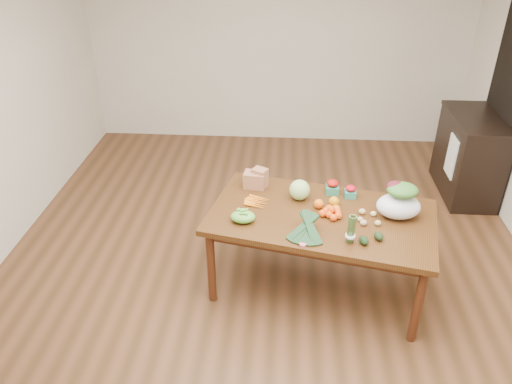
# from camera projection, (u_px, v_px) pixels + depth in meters

# --- Properties ---
(floor) EXTENTS (6.00, 6.00, 0.00)m
(floor) POSITION_uv_depth(u_px,v_px,m) (265.00, 270.00, 4.62)
(floor) COLOR brown
(floor) RESTS_ON ground
(room_walls) EXTENTS (5.02, 6.02, 2.70)m
(room_walls) POSITION_uv_depth(u_px,v_px,m) (267.00, 137.00, 3.94)
(room_walls) COLOR beige
(room_walls) RESTS_ON floor
(dining_table) EXTENTS (1.98, 1.37, 0.75)m
(dining_table) POSITION_uv_depth(u_px,v_px,m) (319.00, 251.00, 4.26)
(dining_table) COLOR #462B10
(dining_table) RESTS_ON floor
(doorway_dark) EXTENTS (0.02, 1.00, 2.10)m
(doorway_dark) POSITION_uv_depth(u_px,v_px,m) (505.00, 108.00, 5.33)
(doorway_dark) COLOR black
(doorway_dark) RESTS_ON floor
(cabinet) EXTENTS (0.52, 1.02, 0.94)m
(cabinet) POSITION_uv_depth(u_px,v_px,m) (469.00, 156.00, 5.63)
(cabinet) COLOR black
(cabinet) RESTS_ON floor
(dish_towel) EXTENTS (0.02, 0.28, 0.45)m
(dish_towel) POSITION_uv_depth(u_px,v_px,m) (451.00, 156.00, 5.44)
(dish_towel) COLOR white
(dish_towel) RESTS_ON cabinet
(paper_bag) EXTENTS (0.29, 0.25, 0.18)m
(paper_bag) POSITION_uv_depth(u_px,v_px,m) (255.00, 178.00, 4.42)
(paper_bag) COLOR #9F6447
(paper_bag) RESTS_ON dining_table
(cabbage) EXTENTS (0.18, 0.18, 0.18)m
(cabbage) POSITION_uv_depth(u_px,v_px,m) (300.00, 190.00, 4.24)
(cabbage) COLOR #AAD379
(cabbage) RESTS_ON dining_table
(strawberry_basket_a) EXTENTS (0.13, 0.13, 0.10)m
(strawberry_basket_a) POSITION_uv_depth(u_px,v_px,m) (332.00, 188.00, 4.35)
(strawberry_basket_a) COLOR #B31B0B
(strawberry_basket_a) RESTS_ON dining_table
(strawberry_basket_b) EXTENTS (0.11, 0.11, 0.09)m
(strawberry_basket_b) POSITION_uv_depth(u_px,v_px,m) (350.00, 192.00, 4.29)
(strawberry_basket_b) COLOR red
(strawberry_basket_b) RESTS_ON dining_table
(orange_a) EXTENTS (0.08, 0.08, 0.08)m
(orange_a) POSITION_uv_depth(u_px,v_px,m) (319.00, 204.00, 4.14)
(orange_a) COLOR #DC600D
(orange_a) RESTS_ON dining_table
(orange_b) EXTENTS (0.09, 0.09, 0.09)m
(orange_b) POSITION_uv_depth(u_px,v_px,m) (334.00, 201.00, 4.16)
(orange_b) COLOR orange
(orange_b) RESTS_ON dining_table
(orange_c) EXTENTS (0.07, 0.07, 0.07)m
(orange_c) POSITION_uv_depth(u_px,v_px,m) (336.00, 209.00, 4.07)
(orange_c) COLOR #E2580D
(orange_c) RESTS_ON dining_table
(mandarin_cluster) EXTENTS (0.21, 0.21, 0.10)m
(mandarin_cluster) POSITION_uv_depth(u_px,v_px,m) (331.00, 211.00, 4.03)
(mandarin_cluster) COLOR #F2540E
(mandarin_cluster) RESTS_ON dining_table
(carrots) EXTENTS (0.26, 0.23, 0.03)m
(carrots) POSITION_uv_depth(u_px,v_px,m) (258.00, 202.00, 4.21)
(carrots) COLOR orange
(carrots) RESTS_ON dining_table
(snap_pea_bag) EXTENTS (0.20, 0.15, 0.09)m
(snap_pea_bag) POSITION_uv_depth(u_px,v_px,m) (243.00, 217.00, 3.96)
(snap_pea_bag) COLOR #56B43D
(snap_pea_bag) RESTS_ON dining_table
(kale_bunch) EXTENTS (0.40, 0.46, 0.16)m
(kale_bunch) POSITION_uv_depth(u_px,v_px,m) (306.00, 230.00, 3.75)
(kale_bunch) COLOR black
(kale_bunch) RESTS_ON dining_table
(asparagus_bundle) EXTENTS (0.10, 0.13, 0.26)m
(asparagus_bundle) POSITION_uv_depth(u_px,v_px,m) (351.00, 229.00, 3.67)
(asparagus_bundle) COLOR #436D32
(asparagus_bundle) RESTS_ON dining_table
(potato_a) EXTENTS (0.05, 0.04, 0.04)m
(potato_a) POSITION_uv_depth(u_px,v_px,m) (360.00, 219.00, 3.98)
(potato_a) COLOR tan
(potato_a) RESTS_ON dining_table
(potato_b) EXTENTS (0.06, 0.05, 0.05)m
(potato_b) POSITION_uv_depth(u_px,v_px,m) (364.00, 223.00, 3.93)
(potato_b) COLOR tan
(potato_b) RESTS_ON dining_table
(potato_c) EXTENTS (0.05, 0.05, 0.04)m
(potato_c) POSITION_uv_depth(u_px,v_px,m) (373.00, 214.00, 4.04)
(potato_c) COLOR #DBC37E
(potato_c) RESTS_ON dining_table
(potato_d) EXTENTS (0.06, 0.05, 0.05)m
(potato_d) POSITION_uv_depth(u_px,v_px,m) (362.00, 211.00, 4.07)
(potato_d) COLOR tan
(potato_d) RESTS_ON dining_table
(potato_e) EXTENTS (0.05, 0.05, 0.04)m
(potato_e) POSITION_uv_depth(u_px,v_px,m) (378.00, 223.00, 3.93)
(potato_e) COLOR tan
(potato_e) RESTS_ON dining_table
(avocado_a) EXTENTS (0.09, 0.11, 0.06)m
(avocado_a) POSITION_uv_depth(u_px,v_px,m) (364.00, 240.00, 3.71)
(avocado_a) COLOR black
(avocado_a) RESTS_ON dining_table
(avocado_b) EXTENTS (0.09, 0.11, 0.06)m
(avocado_b) POSITION_uv_depth(u_px,v_px,m) (379.00, 236.00, 3.76)
(avocado_b) COLOR black
(avocado_b) RESTS_ON dining_table
(salad_bag) EXTENTS (0.40, 0.33, 0.27)m
(salad_bag) POSITION_uv_depth(u_px,v_px,m) (399.00, 202.00, 3.98)
(salad_bag) COLOR white
(salad_bag) RESTS_ON dining_table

